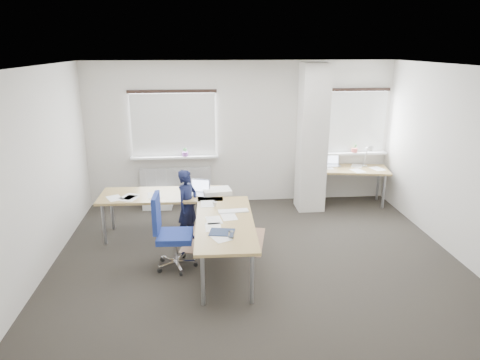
{
  "coord_description": "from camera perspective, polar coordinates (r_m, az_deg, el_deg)",
  "views": [
    {
      "loc": [
        -0.77,
        -5.78,
        3.06
      ],
      "look_at": [
        -0.16,
        0.9,
        0.94
      ],
      "focal_mm": 32.0,
      "sensor_mm": 36.0,
      "label": 1
    }
  ],
  "objects": [
    {
      "name": "white_crate",
      "position": [
        8.58,
        -10.87,
        -2.53
      ],
      "size": [
        0.58,
        0.42,
        0.33
      ],
      "primitive_type": "cube",
      "rotation": [
        0.0,
        0.0,
        -0.06
      ],
      "color": "white",
      "rests_on": "ground"
    },
    {
      "name": "floor_mat",
      "position": [
        7.11,
        -2.08,
        -7.96
      ],
      "size": [
        1.47,
        1.32,
        0.01
      ],
      "primitive_type": "cube",
      "rotation": [
        0.0,
        0.0,
        -0.21
      ],
      "color": "#946B51",
      "rests_on": "ground"
    },
    {
      "name": "desk_side",
      "position": [
        8.8,
        14.66,
        1.26
      ],
      "size": [
        1.5,
        0.93,
        1.22
      ],
      "rotation": [
        0.0,
        0.0,
        -0.17
      ],
      "color": "olive",
      "rests_on": "ground"
    },
    {
      "name": "ground",
      "position": [
        6.59,
        2.13,
        -10.19
      ],
      "size": [
        6.0,
        6.0,
        0.0
      ],
      "primitive_type": "plane",
      "color": "#282420",
      "rests_on": "ground"
    },
    {
      "name": "desk_main",
      "position": [
        6.55,
        -6.17,
        -3.78
      ],
      "size": [
        2.4,
        2.66,
        0.96
      ],
      "rotation": [
        0.0,
        0.0,
        -0.03
      ],
      "color": "olive",
      "rests_on": "ground"
    },
    {
      "name": "person",
      "position": [
        6.91,
        -7.0,
        -3.48
      ],
      "size": [
        0.49,
        0.52,
        1.2
      ],
      "primitive_type": "imported",
      "rotation": [
        0.0,
        0.0,
        0.96
      ],
      "color": "black",
      "rests_on": "ground"
    },
    {
      "name": "task_chair",
      "position": [
        6.23,
        -8.97,
        -8.91
      ],
      "size": [
        0.6,
        0.6,
        1.11
      ],
      "rotation": [
        0.0,
        0.0,
        -0.05
      ],
      "color": "navy",
      "rests_on": "ground"
    },
    {
      "name": "room_shell",
      "position": [
        6.44,
        3.4,
        5.71
      ],
      "size": [
        6.04,
        5.04,
        2.82
      ],
      "color": "beige",
      "rests_on": "ground"
    }
  ]
}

